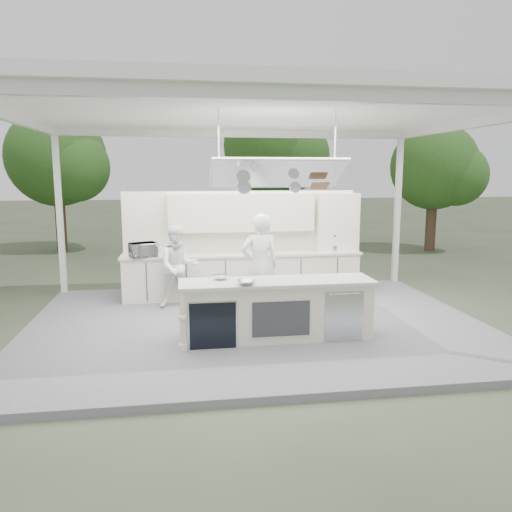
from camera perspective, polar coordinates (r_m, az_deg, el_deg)
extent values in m
plane|color=#4A5339|center=(9.03, 0.00, -8.27)|extent=(90.00, 90.00, 0.00)
cube|color=slate|center=(9.01, 0.00, -7.91)|extent=(8.00, 6.00, 0.12)
cube|color=white|center=(12.56, 15.86, 5.00)|extent=(0.12, 0.12, 3.70)
cube|color=white|center=(11.73, -21.53, 4.41)|extent=(0.12, 0.12, 3.70)
cube|color=white|center=(8.66, 0.00, 16.29)|extent=(8.20, 6.20, 0.16)
cube|color=white|center=(5.81, 4.52, 18.02)|extent=(8.00, 0.12, 0.16)
cube|color=white|center=(11.51, -2.24, 13.79)|extent=(8.00, 0.12, 0.16)
cube|color=white|center=(8.93, -26.42, 14.09)|extent=(0.12, 6.00, 0.16)
cube|color=white|center=(10.00, 23.38, 13.70)|extent=(0.12, 6.00, 0.16)
cube|color=white|center=(7.75, 2.50, 9.45)|extent=(2.00, 0.71, 0.43)
cube|color=white|center=(7.75, 2.50, 9.45)|extent=(2.06, 0.76, 0.46)
cylinder|color=white|center=(7.64, -4.29, 12.99)|extent=(0.02, 0.02, 0.95)
cylinder|color=white|center=(7.98, 9.03, 12.75)|extent=(0.02, 0.02, 0.95)
cylinder|color=silver|center=(7.82, -1.36, 7.84)|extent=(0.22, 0.14, 0.21)
cylinder|color=silver|center=(7.91, 4.50, 7.83)|extent=(0.18, 0.12, 0.18)
cube|color=#9B673E|center=(8.03, 7.27, 7.95)|extent=(0.28, 0.18, 0.12)
cube|color=#F1EACC|center=(8.05, 2.38, -6.27)|extent=(3.00, 0.70, 0.90)
cube|color=silver|center=(7.93, 2.41, -2.96)|extent=(3.10, 0.78, 0.05)
cylinder|color=#F1EACC|center=(7.57, -8.40, -7.31)|extent=(0.11, 0.11, 0.92)
cube|color=black|center=(7.61, -4.96, -7.94)|extent=(0.70, 0.04, 0.72)
cube|color=silver|center=(7.61, -4.96, -7.95)|extent=(0.74, 0.03, 0.72)
cube|color=#323237|center=(7.72, 2.89, -7.19)|extent=(0.90, 0.02, 0.55)
cube|color=silver|center=(7.97, 10.00, -6.78)|extent=(0.62, 0.02, 0.78)
cube|color=#F1EACC|center=(10.71, -1.53, -2.29)|extent=(5.00, 0.65, 0.90)
cube|color=silver|center=(10.62, -1.54, 0.22)|extent=(5.08, 0.72, 0.05)
cube|color=#F1EACC|center=(10.88, -1.74, 1.51)|extent=(5.00, 0.10, 2.25)
cube|color=#F1EACC|center=(10.68, -1.68, 5.00)|extent=(3.10, 0.38, 0.80)
cube|color=#F1EACC|center=(11.11, 9.20, 3.76)|extent=(0.90, 0.45, 1.30)
cube|color=#9B673E|center=(11.11, 9.20, 3.76)|extent=(0.84, 0.40, 0.03)
cylinder|color=silver|center=(11.01, 8.85, 0.89)|extent=(0.20, 0.20, 0.12)
cylinder|color=black|center=(10.99, 8.87, 1.71)|extent=(0.17, 0.17, 0.20)
cylinder|color=black|center=(11.12, 10.57, 0.87)|extent=(0.16, 0.16, 0.10)
cone|color=black|center=(11.10, 10.60, 1.74)|extent=(0.14, 0.14, 0.24)
cylinder|color=#4C3426|center=(19.05, -21.42, 3.70)|extent=(0.36, 0.36, 2.10)
sphere|color=#355D22|center=(18.98, -21.83, 10.43)|extent=(3.40, 3.40, 3.40)
sphere|color=#355D22|center=(18.34, -20.03, 9.53)|extent=(2.38, 2.38, 2.38)
cylinder|color=#4C3426|center=(20.91, 1.84, 5.28)|extent=(0.36, 0.36, 2.45)
sphere|color=#355D22|center=(20.88, 1.87, 12.49)|extent=(4.00, 4.00, 4.00)
sphere|color=#355D22|center=(20.44, 4.43, 11.41)|extent=(2.80, 2.80, 2.80)
cylinder|color=#4C3426|center=(18.78, 19.35, 3.48)|extent=(0.36, 0.36, 1.92)
sphere|color=#355D22|center=(18.70, 19.69, 9.62)|extent=(3.00, 3.00, 3.00)
sphere|color=#355D22|center=(18.60, 21.94, 8.56)|extent=(2.10, 2.10, 2.10)
imported|color=white|center=(9.06, 0.41, -1.16)|extent=(0.74, 0.52, 1.92)
imported|color=white|center=(9.93, -8.86, -1.21)|extent=(0.86, 0.72, 1.62)
imported|color=#AEB1B5|center=(10.35, -12.77, 0.69)|extent=(0.61, 0.52, 0.29)
imported|color=silver|center=(7.60, -1.15, -3.05)|extent=(0.34, 0.34, 0.07)
imported|color=silver|center=(8.00, -4.08, -2.41)|extent=(0.33, 0.33, 0.08)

